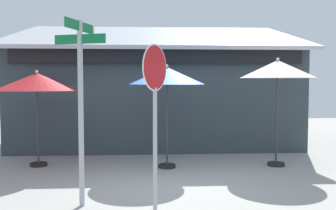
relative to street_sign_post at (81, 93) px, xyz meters
name	(u,v)px	position (x,y,z in m)	size (l,w,h in m)	color
ground_plane	(175,183)	(1.75, 1.56, -2.03)	(28.00, 28.00, 0.10)	#9E9B93
cafe_building	(156,94)	(1.47, 6.84, -0.24)	(9.73, 5.14, 4.50)	#333D42
street_sign_post	(81,93)	(0.00, 0.00, 0.00)	(0.91, 0.97, 3.22)	#A8AAB2
stop_sign	(155,95)	(1.27, -0.37, -0.04)	(0.41, 0.67, 2.78)	#A8AAB2
patio_umbrella_crimson_left	(37,83)	(-1.67, 3.22, 0.18)	(2.10, 2.10, 2.48)	black
patio_umbrella_royal_blue_center	(167,77)	(1.64, 2.83, 0.32)	(1.91, 1.91, 2.62)	black
patio_umbrella_ivory_right	(278,70)	(4.49, 2.89, 0.50)	(1.92, 1.92, 2.80)	black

